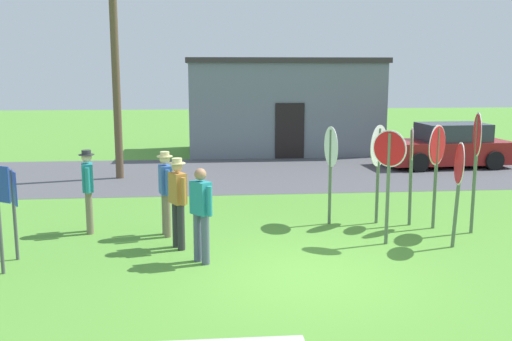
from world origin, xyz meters
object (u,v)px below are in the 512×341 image
at_px(person_holding_notes, 166,189).
at_px(person_in_blue, 178,198).
at_px(parked_car_on_street, 447,147).
at_px(stop_sign_center_cluster, 411,159).
at_px(person_in_dark_shirt, 201,210).
at_px(person_on_left, 88,186).
at_px(stop_sign_rear_left, 378,156).
at_px(info_panel_leftmost, 13,198).
at_px(stop_sign_low_front, 331,157).
at_px(stop_sign_rear_right, 389,167).
at_px(stop_sign_far_back, 476,150).
at_px(utility_pole, 114,35).
at_px(stop_sign_leaning_right, 458,176).
at_px(stop_sign_leaning_left, 437,158).

xyz_separation_m(person_holding_notes, person_in_blue, (0.28, -0.89, 0.00)).
xyz_separation_m(parked_car_on_street, stop_sign_center_cluster, (-4.00, -7.36, 0.77)).
xyz_separation_m(person_in_dark_shirt, person_in_blue, (-0.43, 0.87, 0.03)).
bearing_deg(person_holding_notes, person_on_left, 166.71).
xyz_separation_m(parked_car_on_street, person_on_left, (-10.84, -7.32, 0.30)).
height_order(parked_car_on_street, stop_sign_rear_left, stop_sign_rear_left).
bearing_deg(parked_car_on_street, info_panel_leftmost, -142.71).
xyz_separation_m(person_in_dark_shirt, person_on_left, (-2.32, 2.14, 0.03)).
xyz_separation_m(stop_sign_low_front, stop_sign_rear_right, (0.78, -1.57, 0.03)).
bearing_deg(stop_sign_low_front, stop_sign_far_back, -19.43).
height_order(stop_sign_far_back, person_in_dark_shirt, stop_sign_far_back).
xyz_separation_m(stop_sign_rear_right, person_in_dark_shirt, (-3.58, -0.78, -0.56)).
distance_m(stop_sign_low_front, stop_sign_center_cluster, 1.72).
relative_size(stop_sign_rear_left, stop_sign_rear_right, 0.98).
relative_size(stop_sign_rear_left, person_holding_notes, 1.25).
bearing_deg(stop_sign_low_front, person_holding_notes, -170.42).
relative_size(parked_car_on_street, person_holding_notes, 2.52).
bearing_deg(person_holding_notes, info_panel_leftmost, -153.41).
distance_m(stop_sign_rear_right, stop_sign_far_back, 2.10).
xyz_separation_m(parked_car_on_street, stop_sign_low_front, (-5.71, -7.10, 0.79)).
bearing_deg(utility_pole, info_panel_leftmost, -95.44).
relative_size(stop_sign_rear_right, person_on_left, 1.28).
height_order(stop_sign_leaning_right, person_holding_notes, stop_sign_leaning_right).
bearing_deg(utility_pole, parked_car_on_street, 6.05).
bearing_deg(person_holding_notes, stop_sign_rear_left, 7.05).
relative_size(stop_sign_low_front, person_on_left, 1.24).
bearing_deg(info_panel_leftmost, parked_car_on_street, 37.29).
height_order(utility_pole, stop_sign_center_cluster, utility_pole).
bearing_deg(stop_sign_leaning_left, info_panel_leftmost, -170.85).
bearing_deg(person_in_blue, stop_sign_leaning_left, 9.76).
bearing_deg(stop_sign_far_back, stop_sign_center_cluster, 145.91).
distance_m(stop_sign_leaning_left, info_panel_leftmost, 8.35).
xyz_separation_m(utility_pole, stop_sign_rear_left, (6.40, -5.96, -2.87)).
bearing_deg(person_holding_notes, person_in_blue, -72.43).
bearing_deg(person_in_blue, info_panel_leftmost, -172.02).
bearing_deg(info_panel_leftmost, person_in_dark_shirt, -8.09).
height_order(stop_sign_leaning_left, person_in_dark_shirt, stop_sign_leaning_left).
height_order(stop_sign_leaning_left, person_in_blue, stop_sign_leaning_left).
distance_m(stop_sign_low_front, person_in_dark_shirt, 3.70).
xyz_separation_m(utility_pole, person_in_dark_shirt, (2.54, -8.28, -3.42)).
bearing_deg(stop_sign_leaning_right, stop_sign_far_back, 50.07).
bearing_deg(stop_sign_rear_right, person_holding_notes, 167.24).
bearing_deg(stop_sign_center_cluster, stop_sign_leaning_right, -79.21).
bearing_deg(parked_car_on_street, person_on_left, -145.96).
xyz_separation_m(stop_sign_leaning_left, person_in_dark_shirt, (-4.95, -1.79, -0.58)).
relative_size(stop_sign_rear_right, person_in_blue, 1.28).
xyz_separation_m(stop_sign_leaning_right, stop_sign_rear_left, (-0.97, 1.86, 0.12)).
relative_size(stop_sign_leaning_right, stop_sign_center_cluster, 0.94).
xyz_separation_m(stop_sign_far_back, person_in_blue, (-6.02, -0.50, -0.76)).
relative_size(stop_sign_rear_right, person_in_dark_shirt, 1.32).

